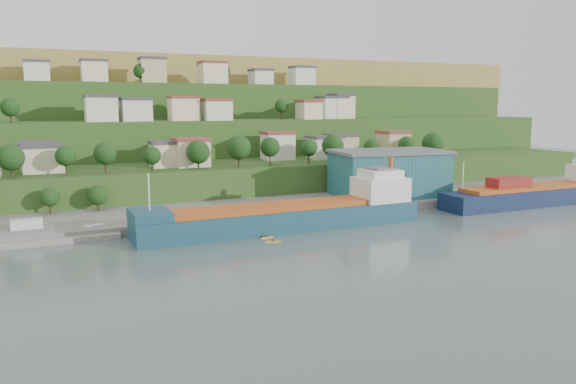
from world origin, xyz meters
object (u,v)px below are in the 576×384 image
cargo_ship_far (541,195)px  kayak_orange (267,237)px  cargo_ship_near (292,217)px  caravan (27,226)px  warehouse (389,173)px

cargo_ship_far → kayak_orange: bearing=-176.1°
cargo_ship_near → cargo_ship_far: (76.31, 0.13, -0.14)m
cargo_ship_near → cargo_ship_far: 76.31m
cargo_ship_far → kayak_orange: (-84.87, -6.30, -2.34)m
cargo_ship_near → caravan: bearing=164.4°
warehouse → caravan: 93.01m
cargo_ship_near → caravan: cargo_ship_near is taller
cargo_ship_near → kayak_orange: size_ratio=22.44×
warehouse → cargo_ship_near: bearing=-146.6°
cargo_ship_near → caravan: (-53.86, 14.11, -0.07)m
warehouse → caravan: warehouse is taller
cargo_ship_far → warehouse: size_ratio=1.80×
caravan → kayak_orange: bearing=-27.1°
warehouse → kayak_orange: warehouse is taller
cargo_ship_far → warehouse: 42.63m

